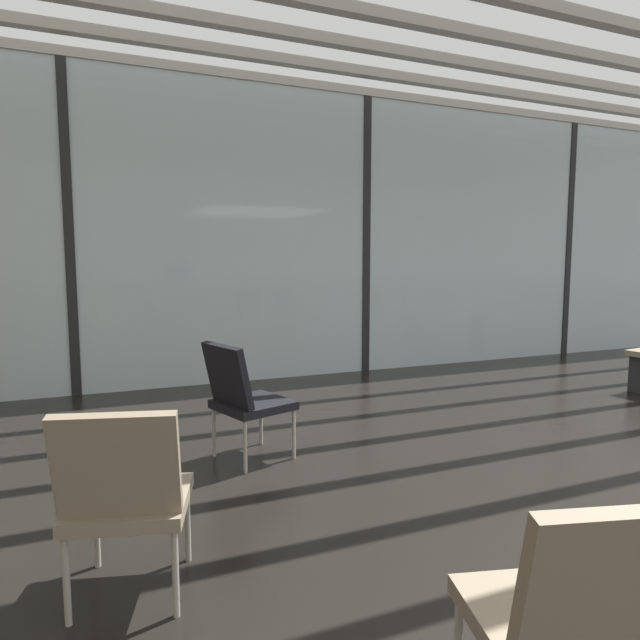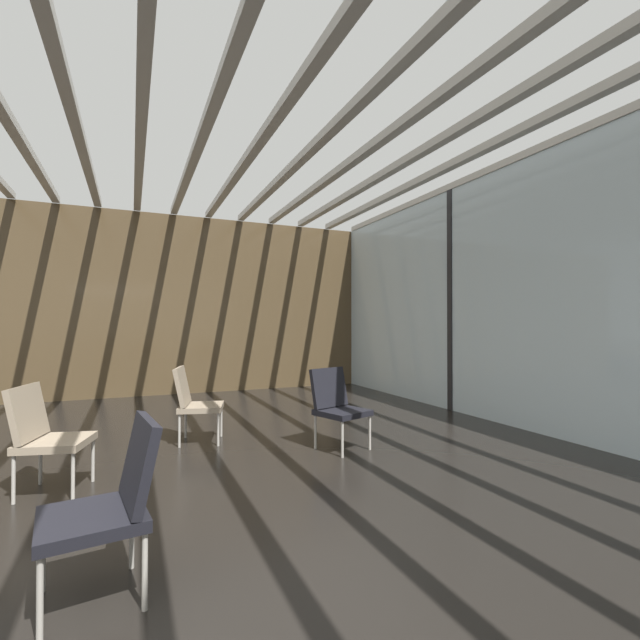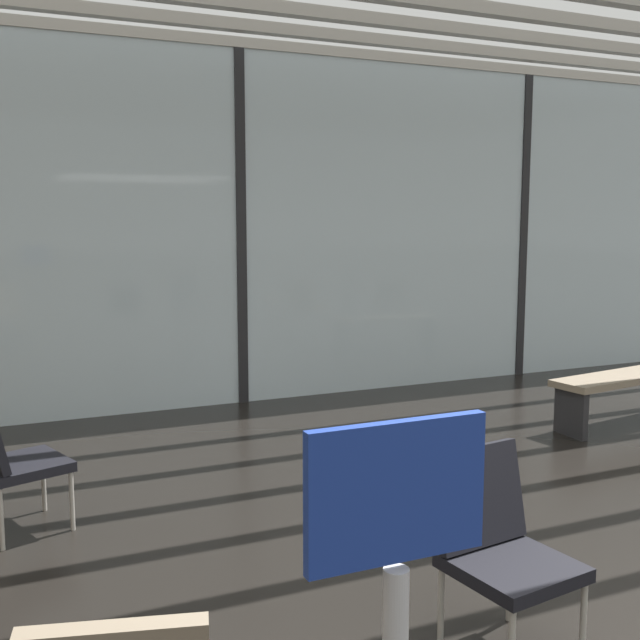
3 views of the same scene
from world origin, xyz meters
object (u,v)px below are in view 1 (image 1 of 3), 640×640
lounge_chair_4 (126,491)px  lounge_chair_0 (243,394)px  parked_airplane (243,240)px  lounge_chair_1 (578,614)px

lounge_chair_4 → lounge_chair_0: bearing=-106.0°
parked_airplane → lounge_chair_1: size_ratio=12.33×
lounge_chair_0 → lounge_chair_4: 1.67m
lounge_chair_0 → lounge_chair_4: bearing=130.3°
parked_airplane → lounge_chair_4: 9.98m
parked_airplane → lounge_chair_0: 8.39m
parked_airplane → lounge_chair_1: bearing=-99.8°
parked_airplane → lounge_chair_0: size_ratio=12.33×
parked_airplane → lounge_chair_4: size_ratio=12.33×
lounge_chair_1 → parked_airplane: bearing=-85.0°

